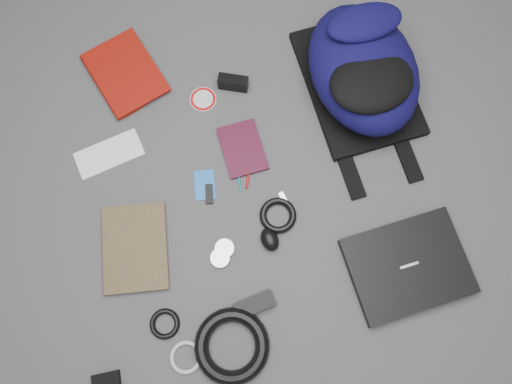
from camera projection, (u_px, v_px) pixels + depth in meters
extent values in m
plane|color=#4F4F51|center=(256.00, 194.00, 1.52)|extent=(4.00, 4.00, 0.00)
cube|color=black|center=(408.00, 266.00, 1.45)|extent=(0.36, 0.30, 0.03)
imported|color=maroon|center=(98.00, 88.00, 1.60)|extent=(0.28, 0.32, 0.03)
imported|color=#AB880C|center=(103.00, 251.00, 1.47)|extent=(0.21, 0.28, 0.02)
cube|color=white|center=(109.00, 154.00, 1.55)|extent=(0.22, 0.14, 0.00)
cube|color=#390A1D|center=(242.00, 149.00, 1.55)|extent=(0.14, 0.18, 0.01)
cube|color=black|center=(233.00, 83.00, 1.59)|extent=(0.10, 0.06, 0.05)
cylinder|color=silver|center=(203.00, 99.00, 1.60)|extent=(0.11, 0.11, 0.00)
cylinder|color=#0E7C7F|center=(238.00, 173.00, 1.54)|extent=(0.01, 0.12, 0.01)
cylinder|color=#AC110D|center=(250.00, 166.00, 1.54)|extent=(0.06, 0.14, 0.01)
cube|color=blue|center=(205.00, 185.00, 1.53)|extent=(0.07, 0.10, 0.00)
cube|color=black|center=(209.00, 194.00, 1.52)|extent=(0.03, 0.06, 0.01)
cube|color=silver|center=(283.00, 198.00, 1.52)|extent=(0.03, 0.04, 0.01)
ellipsoid|color=black|center=(270.00, 239.00, 1.47)|extent=(0.06, 0.08, 0.04)
cylinder|color=#BDBDBF|center=(220.00, 258.00, 1.47)|extent=(0.06, 0.06, 0.01)
cylinder|color=#BBBBBE|center=(224.00, 249.00, 1.47)|extent=(0.07, 0.07, 0.01)
torus|color=black|center=(278.00, 215.00, 1.49)|extent=(0.12, 0.12, 0.02)
cube|color=black|center=(255.00, 304.00, 1.42)|extent=(0.12, 0.07, 0.03)
torus|color=black|center=(232.00, 346.00, 1.39)|extent=(0.23, 0.23, 0.04)
torus|color=black|center=(165.00, 324.00, 1.42)|extent=(0.11, 0.11, 0.02)
torus|color=silver|center=(186.00, 357.00, 1.39)|extent=(0.12, 0.12, 0.01)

